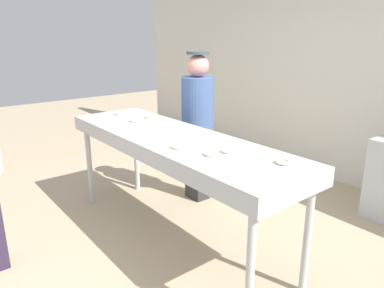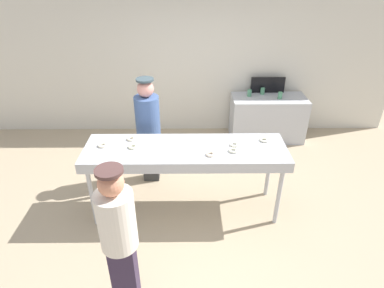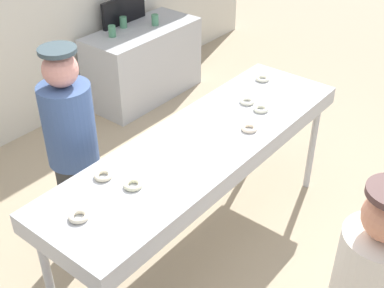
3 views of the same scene
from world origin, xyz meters
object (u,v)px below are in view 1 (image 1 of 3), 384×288
at_px(sugar_donut_0, 178,146).
at_px(sugar_donut_1, 150,116).
at_px(worker_baker, 198,117).
at_px(fryer_conveyor, 174,144).
at_px(sugar_donut_5, 135,120).
at_px(sugar_donut_3, 229,150).
at_px(sugar_donut_2, 211,153).
at_px(sugar_donut_4, 120,113).
at_px(sugar_donut_6, 284,161).

bearing_deg(sugar_donut_0, sugar_donut_1, 158.85).
distance_m(sugar_donut_1, worker_baker, 0.54).
relative_size(fryer_conveyor, sugar_donut_5, 22.32).
bearing_deg(worker_baker, sugar_donut_5, 84.38).
bearing_deg(sugar_donut_0, sugar_donut_3, 35.95).
bearing_deg(fryer_conveyor, sugar_donut_5, 179.17).
height_order(sugar_donut_2, sugar_donut_4, same).
height_order(sugar_donut_5, sugar_donut_6, same).
bearing_deg(sugar_donut_1, sugar_donut_3, -7.08).
bearing_deg(sugar_donut_5, sugar_donut_6, 5.27).
xyz_separation_m(sugar_donut_5, sugar_donut_6, (1.70, 0.16, 0.00)).
bearing_deg(worker_baker, fryer_conveyor, 131.14).
distance_m(sugar_donut_3, sugar_donut_6, 0.42).
bearing_deg(sugar_donut_2, sugar_donut_0, -163.64).
bearing_deg(sugar_donut_6, worker_baker, 160.66).
distance_m(sugar_donut_2, sugar_donut_6, 0.51).
distance_m(sugar_donut_2, sugar_donut_4, 1.66).
height_order(sugar_donut_0, sugar_donut_2, same).
bearing_deg(sugar_donut_6, fryer_conveyor, -170.81).
bearing_deg(sugar_donut_1, sugar_donut_5, -76.44).
distance_m(fryer_conveyor, sugar_donut_4, 1.07).
xyz_separation_m(sugar_donut_3, sugar_donut_6, (0.41, 0.12, 0.00)).
bearing_deg(sugar_donut_1, sugar_donut_4, -153.35).
distance_m(sugar_donut_4, worker_baker, 0.85).
relative_size(sugar_donut_1, sugar_donut_6, 1.00).
xyz_separation_m(sugar_donut_0, sugar_donut_1, (-1.03, 0.40, 0.00)).
relative_size(sugar_donut_2, sugar_donut_6, 1.00).
xyz_separation_m(fryer_conveyor, sugar_donut_4, (-1.06, 0.05, 0.09)).
relative_size(sugar_donut_4, worker_baker, 0.07).
relative_size(fryer_conveyor, sugar_donut_1, 22.32).
xyz_separation_m(sugar_donut_0, sugar_donut_3, (0.32, 0.23, 0.00)).
relative_size(sugar_donut_0, sugar_donut_3, 1.00).
bearing_deg(sugar_donut_4, fryer_conveyor, -2.53).
bearing_deg(sugar_donut_3, sugar_donut_4, -179.87).
bearing_deg(sugar_donut_3, worker_baker, 150.28).
relative_size(sugar_donut_0, sugar_donut_2, 1.00).
xyz_separation_m(fryer_conveyor, sugar_donut_1, (-0.72, 0.22, 0.09)).
xyz_separation_m(sugar_donut_2, worker_baker, (-1.15, 0.82, -0.05)).
xyz_separation_m(sugar_donut_0, sugar_donut_6, (0.73, 0.35, 0.00)).
relative_size(sugar_donut_0, sugar_donut_4, 1.00).
height_order(sugar_donut_6, worker_baker, worker_baker).
bearing_deg(sugar_donut_4, sugar_donut_0, -9.42).
xyz_separation_m(fryer_conveyor, sugar_donut_0, (0.31, -0.18, 0.09)).
bearing_deg(sugar_donut_1, sugar_donut_6, -1.66).
height_order(sugar_donut_2, sugar_donut_6, same).
height_order(fryer_conveyor, worker_baker, worker_baker).
xyz_separation_m(sugar_donut_1, sugar_donut_5, (0.05, -0.21, 0.00)).
bearing_deg(fryer_conveyor, worker_baker, 127.43).
relative_size(sugar_donut_1, sugar_donut_3, 1.00).
bearing_deg(sugar_donut_2, worker_baker, 144.41).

